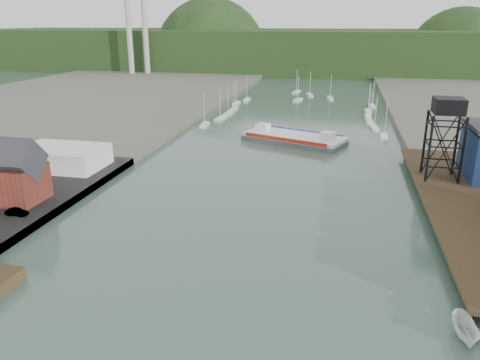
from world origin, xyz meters
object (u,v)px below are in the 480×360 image
at_px(harbor_building, 7,176).
at_px(lift_tower, 448,111).
at_px(chain_ferry, 294,138).
at_px(motorboat, 466,330).

bearing_deg(harbor_building, lift_tower, 19.98).
height_order(chain_ferry, motorboat, chain_ferry).
height_order(lift_tower, chain_ferry, lift_tower).
distance_m(lift_tower, chain_ferry, 47.47).
xyz_separation_m(harbor_building, chain_ferry, (44.58, 59.51, -4.94)).
bearing_deg(chain_ferry, harbor_building, -105.94).
bearing_deg(motorboat, lift_tower, 80.84).
height_order(harbor_building, chain_ferry, harbor_building).
bearing_deg(motorboat, chain_ferry, 105.49).
xyz_separation_m(lift_tower, motorboat, (-5.70, -50.03, -14.53)).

